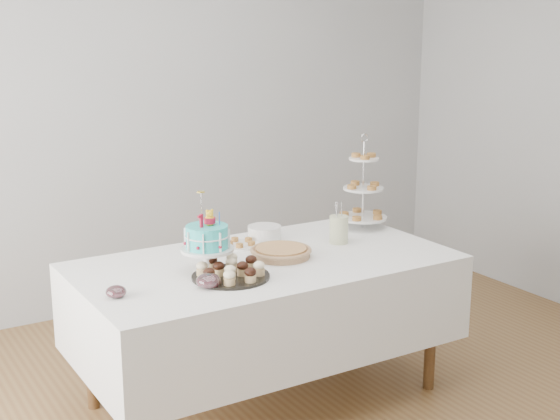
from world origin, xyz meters
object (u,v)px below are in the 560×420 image
birthday_cake (207,251)px  pie (281,252)px  table (265,302)px  pastry_plate (241,244)px  tiered_stand (363,189)px  jam_bowl_a (116,292)px  plate_stack (265,232)px  cupcake_tray (231,269)px  jam_bowl_b (208,281)px  utensil_pitcher (339,228)px

birthday_cake → pie: bearing=-6.6°
table → pastry_plate: size_ratio=8.78×
table → tiered_stand: tiered_stand is taller
table → jam_bowl_a: size_ratio=20.84×
birthday_cake → pastry_plate: size_ratio=1.82×
birthday_cake → plate_stack: birthday_cake is taller
pie → table: bearing=179.6°
cupcake_tray → table: bearing=29.6°
table → pie: size_ratio=6.01×
pastry_plate → jam_bowl_b: 0.68m
pie → plate_stack: bearing=73.6°
table → cupcake_tray: (-0.28, -0.16, 0.27)m
plate_stack → tiered_stand: bearing=-8.3°
birthday_cake → pastry_plate: 0.47m
utensil_pitcher → tiered_stand: bearing=10.6°
jam_bowl_b → utensil_pitcher: bearing=17.0°
cupcake_tray → plate_stack: bearing=46.3°
utensil_pitcher → table: bearing=165.1°
pie → jam_bowl_a: (-0.94, -0.13, -0.00)m
cupcake_tray → jam_bowl_b: cupcake_tray is taller
jam_bowl_a → utensil_pitcher: bearing=8.1°
cupcake_tray → pie: (0.38, 0.16, -0.01)m
table → jam_bowl_b: (-0.43, -0.23, 0.26)m
pastry_plate → jam_bowl_a: 0.95m
cupcake_tray → tiered_stand: size_ratio=0.67×
cupcake_tray → jam_bowl_b: 0.17m
birthday_cake → utensil_pitcher: size_ratio=1.72×
cupcake_tray → pie: size_ratio=1.17×
cupcake_tray → utensil_pitcher: bearing=15.4°
pie → plate_stack: (0.10, 0.34, 0.01)m
tiered_stand → jam_bowl_b: (-1.25, -0.48, -0.20)m
table → cupcake_tray: cupcake_tray is taller
table → jam_bowl_a: bearing=-171.0°
plate_stack → utensil_pitcher: bearing=-42.6°
pastry_plate → birthday_cake: bearing=-138.8°
tiered_stand → pastry_plate: size_ratio=2.56×
jam_bowl_b → utensil_pitcher: size_ratio=0.50×
utensil_pitcher → pie: bearing=166.8°
table → jam_bowl_b: jam_bowl_b is taller
pie → jam_bowl_a: bearing=-171.9°
birthday_cake → pastry_plate: (0.35, 0.31, -0.09)m
birthday_cake → table: bearing=-5.6°
jam_bowl_b → utensil_pitcher: (0.94, 0.29, 0.05)m
cupcake_tray → plate_stack: (0.48, 0.50, -0.00)m
tiered_stand → plate_stack: size_ratio=2.97×
tiered_stand → pie: bearing=-160.7°
birthday_cake → tiered_stand: size_ratio=0.71×
plate_stack → table: bearing=-120.1°
birthday_cake → jam_bowl_a: size_ratio=4.33×
jam_bowl_b → birthday_cake: bearing=64.7°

